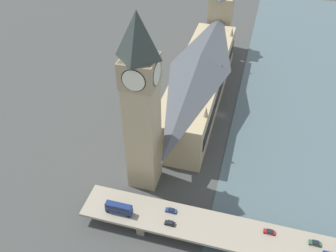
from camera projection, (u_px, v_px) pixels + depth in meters
name	position (u px, v px, depth m)	size (l,w,h in m)	color
ground_plane	(222.00, 115.00, 198.29)	(600.00, 600.00, 0.00)	#424442
river_water	(296.00, 127.00, 190.44)	(63.72, 360.00, 0.30)	#4C6066
parliament_hall	(200.00, 79.00, 197.50)	(23.42, 103.81, 30.31)	tan
clock_tower	(141.00, 103.00, 137.25)	(12.85, 12.85, 76.94)	tan
victoria_tower	(220.00, 19.00, 239.88)	(14.38, 14.38, 47.13)	tan
road_bridge	(295.00, 249.00, 131.79)	(159.43, 15.08, 6.30)	gray
double_decker_bus_lead	(119.00, 208.00, 140.59)	(10.44, 2.62, 4.75)	navy
car_northbound_lead	(171.00, 210.00, 142.23)	(4.27, 1.82, 1.33)	navy
car_northbound_mid	(269.00, 232.00, 135.02)	(4.21, 1.79, 1.29)	maroon
car_southbound_mid	(315.00, 243.00, 131.46)	(4.27, 1.89, 1.33)	#2D5638
car_southbound_tail	(170.00, 223.00, 137.75)	(3.92, 1.77, 1.52)	black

